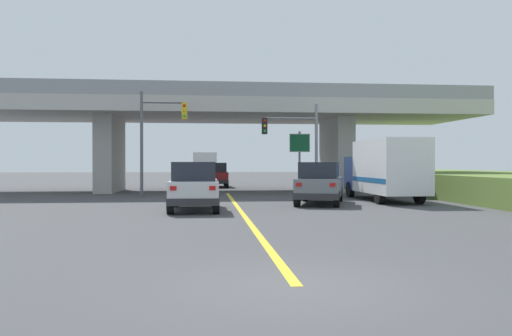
{
  "coord_description": "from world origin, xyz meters",
  "views": [
    {
      "loc": [
        -1.46,
        -8.02,
        1.96
      ],
      "look_at": [
        1.09,
        17.6,
        1.73
      ],
      "focal_mm": 35.96,
      "sensor_mm": 36.0,
      "label": 1
    }
  ],
  "objects_px": {
    "semi_truck_distant": "(205,167)",
    "sedan_oncoming": "(216,175)",
    "traffic_signal_nearside": "(298,139)",
    "highway_sign": "(300,149)",
    "suv_lead": "(194,186)",
    "traffic_signal_farside": "(156,130)",
    "suv_crossing": "(320,183)",
    "box_truck": "(385,169)"
  },
  "relations": [
    {
      "from": "box_truck",
      "to": "traffic_signal_farside",
      "type": "height_order",
      "value": "traffic_signal_farside"
    },
    {
      "from": "sedan_oncoming",
      "to": "highway_sign",
      "type": "height_order",
      "value": "highway_sign"
    },
    {
      "from": "semi_truck_distant",
      "to": "sedan_oncoming",
      "type": "bearing_deg",
      "value": -85.42
    },
    {
      "from": "traffic_signal_nearside",
      "to": "semi_truck_distant",
      "type": "height_order",
      "value": "traffic_signal_nearside"
    },
    {
      "from": "sedan_oncoming",
      "to": "traffic_signal_farside",
      "type": "xyz_separation_m",
      "value": [
        -3.72,
        -12.41,
        2.89
      ]
    },
    {
      "from": "traffic_signal_nearside",
      "to": "traffic_signal_farside",
      "type": "bearing_deg",
      "value": 177.41
    },
    {
      "from": "box_truck",
      "to": "traffic_signal_farside",
      "type": "distance_m",
      "value": 13.17
    },
    {
      "from": "suv_crossing",
      "to": "sedan_oncoming",
      "type": "height_order",
      "value": "same"
    },
    {
      "from": "traffic_signal_farside",
      "to": "highway_sign",
      "type": "bearing_deg",
      "value": 23.3
    },
    {
      "from": "traffic_signal_farside",
      "to": "semi_truck_distant",
      "type": "relative_size",
      "value": 0.87
    },
    {
      "from": "suv_crossing",
      "to": "box_truck",
      "type": "relative_size",
      "value": 0.7
    },
    {
      "from": "suv_lead",
      "to": "sedan_oncoming",
      "type": "distance_m",
      "value": 21.29
    },
    {
      "from": "traffic_signal_nearside",
      "to": "highway_sign",
      "type": "distance_m",
      "value": 4.48
    },
    {
      "from": "box_truck",
      "to": "traffic_signal_nearside",
      "type": "height_order",
      "value": "traffic_signal_nearside"
    },
    {
      "from": "suv_lead",
      "to": "traffic_signal_farside",
      "type": "bearing_deg",
      "value": 105.16
    },
    {
      "from": "suv_crossing",
      "to": "highway_sign",
      "type": "bearing_deg",
      "value": 102.12
    },
    {
      "from": "suv_crossing",
      "to": "box_truck",
      "type": "distance_m",
      "value": 4.32
    },
    {
      "from": "highway_sign",
      "to": "semi_truck_distant",
      "type": "bearing_deg",
      "value": 108.27
    },
    {
      "from": "suv_lead",
      "to": "traffic_signal_nearside",
      "type": "xyz_separation_m",
      "value": [
        5.92,
        8.46,
        2.42
      ]
    },
    {
      "from": "suv_crossing",
      "to": "semi_truck_distant",
      "type": "relative_size",
      "value": 0.72
    },
    {
      "from": "suv_crossing",
      "to": "traffic_signal_farside",
      "type": "relative_size",
      "value": 0.83
    },
    {
      "from": "box_truck",
      "to": "sedan_oncoming",
      "type": "xyz_separation_m",
      "value": [
        -8.5,
        16.79,
        -0.65
      ]
    },
    {
      "from": "highway_sign",
      "to": "semi_truck_distant",
      "type": "relative_size",
      "value": 0.58
    },
    {
      "from": "sedan_oncoming",
      "to": "traffic_signal_farside",
      "type": "distance_m",
      "value": 13.28
    },
    {
      "from": "suv_lead",
      "to": "semi_truck_distant",
      "type": "bearing_deg",
      "value": 89.21
    },
    {
      "from": "suv_lead",
      "to": "box_truck",
      "type": "bearing_deg",
      "value": 24.42
    },
    {
      "from": "sedan_oncoming",
      "to": "traffic_signal_nearside",
      "type": "distance_m",
      "value": 13.8
    },
    {
      "from": "traffic_signal_nearside",
      "to": "traffic_signal_farside",
      "type": "height_order",
      "value": "traffic_signal_farside"
    },
    {
      "from": "suv_lead",
      "to": "traffic_signal_farside",
      "type": "xyz_separation_m",
      "value": [
        -2.39,
        8.84,
        2.89
      ]
    },
    {
      "from": "suv_lead",
      "to": "traffic_signal_farside",
      "type": "relative_size",
      "value": 0.73
    },
    {
      "from": "box_truck",
      "to": "sedan_oncoming",
      "type": "height_order",
      "value": "box_truck"
    },
    {
      "from": "suv_lead",
      "to": "traffic_signal_farside",
      "type": "distance_m",
      "value": 9.6
    },
    {
      "from": "box_truck",
      "to": "sedan_oncoming",
      "type": "distance_m",
      "value": 18.83
    },
    {
      "from": "box_truck",
      "to": "semi_truck_distant",
      "type": "relative_size",
      "value": 1.04
    },
    {
      "from": "suv_lead",
      "to": "traffic_signal_nearside",
      "type": "relative_size",
      "value": 0.82
    },
    {
      "from": "traffic_signal_farside",
      "to": "suv_crossing",
      "type": "bearing_deg",
      "value": -36.48
    },
    {
      "from": "suv_crossing",
      "to": "traffic_signal_farside",
      "type": "xyz_separation_m",
      "value": [
        -8.33,
        6.16,
        2.89
      ]
    },
    {
      "from": "sedan_oncoming",
      "to": "semi_truck_distant",
      "type": "height_order",
      "value": "semi_truck_distant"
    },
    {
      "from": "traffic_signal_nearside",
      "to": "highway_sign",
      "type": "height_order",
      "value": "traffic_signal_nearside"
    },
    {
      "from": "suv_crossing",
      "to": "box_truck",
      "type": "bearing_deg",
      "value": 42.01
    },
    {
      "from": "suv_crossing",
      "to": "highway_sign",
      "type": "distance_m",
      "value": 10.37
    },
    {
      "from": "highway_sign",
      "to": "semi_truck_distant",
      "type": "height_order",
      "value": "highway_sign"
    }
  ]
}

